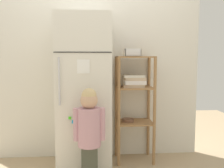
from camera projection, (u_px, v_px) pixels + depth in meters
ground_plane at (96, 166)px, 2.97m from camera, size 6.00×6.00×0.00m
kitchen_wall_back at (95, 69)px, 3.20m from camera, size 2.66×0.03×2.24m
refrigerator at (84, 92)px, 2.90m from camera, size 0.60×0.63×1.74m
child_standing at (89, 127)px, 2.48m from camera, size 0.31×0.23×0.97m
pantry_shelf_unit at (134, 94)px, 3.06m from camera, size 0.45×0.35×1.28m
fruit_bin at (133, 53)px, 3.02m from camera, size 0.19×0.16×0.09m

